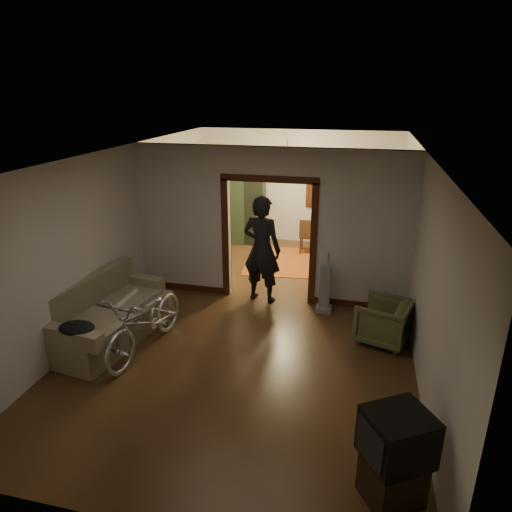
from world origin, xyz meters
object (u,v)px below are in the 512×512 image
(armchair, at_px, (383,321))
(desk, at_px, (338,239))
(bicycle, at_px, (146,321))
(sofa, at_px, (110,310))
(locker, at_px, (249,209))
(person, at_px, (262,249))

(armchair, bearing_deg, desk, -148.32)
(bicycle, distance_m, armchair, 3.61)
(sofa, relative_size, locker, 1.23)
(armchair, xyz_separation_m, desk, (-0.94, 3.97, 0.01))
(sofa, xyz_separation_m, locker, (0.92, 5.15, 0.37))
(person, xyz_separation_m, locker, (-1.06, 3.24, -0.13))
(sofa, relative_size, desk, 2.24)
(sofa, relative_size, armchair, 2.81)
(bicycle, relative_size, locker, 1.11)
(sofa, relative_size, bicycle, 1.12)
(person, bearing_deg, sofa, 56.59)
(armchair, height_order, desk, desk)
(locker, distance_m, desk, 2.35)
(locker, bearing_deg, person, -82.47)
(desk, bearing_deg, armchair, -67.26)
(sofa, bearing_deg, desk, 65.34)
(bicycle, bearing_deg, person, 65.61)
(person, bearing_deg, desk, -99.73)
(locker, bearing_deg, desk, -18.01)
(armchair, bearing_deg, person, -97.00)
(locker, bearing_deg, bicycle, -102.96)
(sofa, bearing_deg, locker, 88.55)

